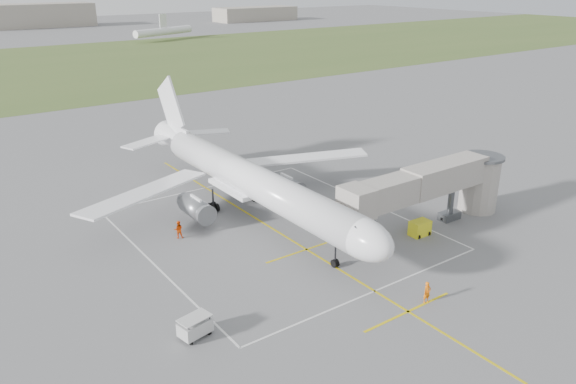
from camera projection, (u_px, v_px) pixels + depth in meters
ground at (254, 217)px, 65.14m from camera, size 700.00×700.00×0.00m
grass_strip at (15, 71)px, 163.59m from camera, size 700.00×120.00×0.02m
apron_markings at (283, 235)px, 60.73m from camera, size 28.20×60.00×0.01m
airliner at (250, 180)px, 64.11m from camera, size 38.93×46.75×13.52m
jet_bridge at (440, 185)px, 61.74m from camera, size 23.40×5.00×7.20m
gpu_unit at (420, 228)px, 60.47m from camera, size 2.24×1.62×1.65m
baggage_cart at (195, 327)px, 43.42m from camera, size 2.74×1.95×1.74m
ramp_worker_nose at (427, 292)px, 47.96m from camera, size 0.76×0.55×1.95m
ramp_worker_wing at (178, 229)px, 59.77m from camera, size 1.18×1.07×1.96m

